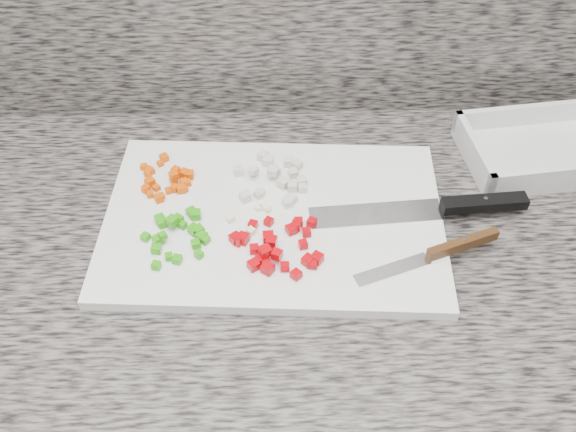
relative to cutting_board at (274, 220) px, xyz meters
name	(u,v)px	position (x,y,z in m)	size (l,w,h in m)	color
cabinet	(263,401)	(-0.03, -0.03, -0.48)	(3.92, 0.62, 0.86)	white
countertop	(254,249)	(-0.03, -0.03, -0.03)	(3.96, 0.64, 0.04)	#615C56
cutting_board	(274,220)	(0.00, 0.00, 0.00)	(0.48, 0.32, 0.02)	white
carrot_pile	(168,180)	(-0.16, 0.07, 0.01)	(0.08, 0.10, 0.02)	#D54A04
onion_pile	(277,178)	(0.01, 0.07, 0.02)	(0.11, 0.12, 0.02)	beige
green_pepper_pile	(179,233)	(-0.13, -0.04, 0.01)	(0.10, 0.11, 0.02)	#2B9A0E
red_pepper_pile	(274,246)	(0.00, -0.06, 0.02)	(0.13, 0.11, 0.02)	#B20209
garlic_pile	(257,216)	(-0.02, 0.00, 0.01)	(0.07, 0.06, 0.01)	#F6EEBE
chef_knife	(447,207)	(0.25, 0.01, 0.01)	(0.31, 0.06, 0.02)	white
paring_knife	(445,250)	(0.23, -0.08, 0.01)	(0.20, 0.09, 0.02)	white
tray	(537,151)	(0.41, 0.13, 0.01)	(0.24, 0.19, 0.05)	silver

